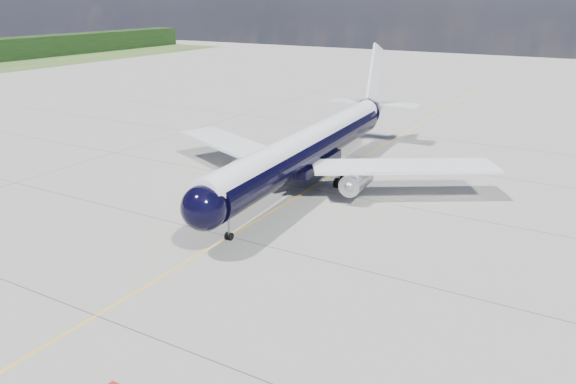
% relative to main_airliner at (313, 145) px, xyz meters
% --- Properties ---
extents(ground, '(320.00, 320.00, 0.00)m').
position_rel_main_airliner_xyz_m(ground, '(0.84, 2.88, -4.36)').
color(ground, '#99978E').
rests_on(ground, ground).
extents(taxiway_centerline, '(0.16, 160.00, 0.01)m').
position_rel_main_airliner_xyz_m(taxiway_centerline, '(0.84, -2.12, -4.36)').
color(taxiway_centerline, yellow).
rests_on(taxiway_centerline, ground).
extents(main_airliner, '(39.89, 48.66, 14.05)m').
position_rel_main_airliner_xyz_m(main_airliner, '(0.00, 0.00, 0.00)').
color(main_airliner, black).
rests_on(main_airliner, ground).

